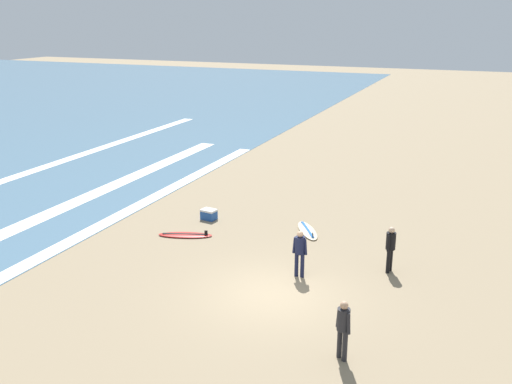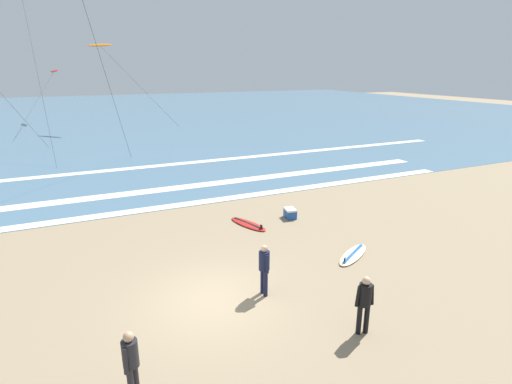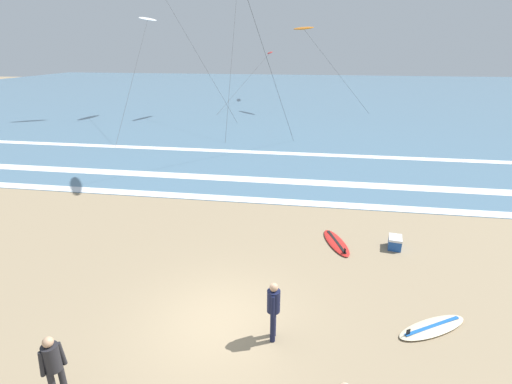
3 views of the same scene
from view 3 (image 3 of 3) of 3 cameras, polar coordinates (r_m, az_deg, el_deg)
The scene contains 13 objects.
ground_plane at distance 10.71m, azimuth -5.43°, elevation -18.76°, with size 160.00×160.00×0.00m, color #937F60.
ocean_surface at distance 61.61m, azimuth 7.13°, elevation 14.30°, with size 140.00×90.00×0.01m, color slate.
wave_foam_shoreline at distance 18.09m, azimuth 0.52°, elevation -1.24°, with size 36.13×0.70×0.01m, color white.
wave_foam_mid_break at distance 20.86m, azimuth 1.00°, elevation 1.80°, with size 37.87×0.94×0.01m, color white.
wave_foam_outer_break at distance 26.25m, azimuth 6.44°, elevation 5.67°, with size 50.28×0.78×0.01m, color white.
surfer_left_near at distance 9.18m, azimuth -28.05°, elevation -21.70°, with size 0.37×0.47×1.60m.
surfer_right_near at distance 9.61m, azimuth 2.63°, elevation -16.68°, with size 0.32×0.51×1.60m.
surfboard_near_water at distance 14.53m, azimuth 11.90°, elevation -7.41°, with size 1.24×2.18×0.25m.
surfboard_left_pile at distance 11.38m, azimuth 24.82°, elevation -17.88°, with size 2.10×1.61×0.25m.
kite_white_high_left at distance 42.73m, azimuth -15.88°, elevation 23.51°, with size 3.36×15.83×9.66m.
kite_orange_far_left at distance 44.73m, azimuth 7.13°, elevation 23.05°, with size 9.01×2.83×8.94m.
kite_red_far_right at distance 54.82m, azimuth 2.04°, elevation 20.02°, with size 4.61×16.04×6.35m.
cooler_box at distance 14.74m, azimuth 20.04°, elevation -7.09°, with size 0.54×0.67×0.44m.
Camera 3 is at (2.24, -7.96, 6.80)m, focal length 26.78 mm.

